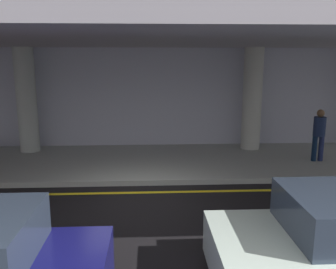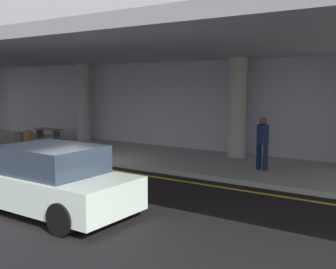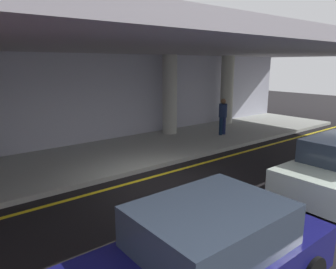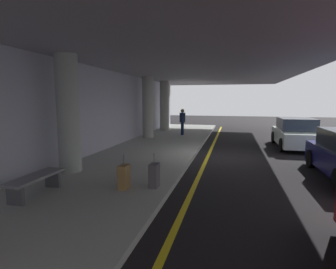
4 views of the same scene
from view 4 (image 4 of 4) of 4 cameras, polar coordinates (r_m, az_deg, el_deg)
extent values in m
plane|color=black|center=(11.60, 10.93, -4.75)|extent=(60.00, 60.00, 0.00)
cube|color=#A7AAA2|center=(12.13, -3.89, -3.74)|extent=(26.00, 4.20, 0.15)
cube|color=yellow|center=(11.63, 8.51, -4.64)|extent=(26.00, 0.14, 0.01)
cylinder|color=#A3A7A1|center=(8.88, -20.52, 4.09)|extent=(0.69, 0.69, 3.65)
cylinder|color=#ADADA3|center=(16.13, -4.32, 5.82)|extent=(0.69, 0.69, 3.65)
cylinder|color=#AAAA9B|center=(19.97, -0.76, 6.14)|extent=(0.69, 0.69, 3.65)
cube|color=#9B959D|center=(11.85, -1.67, 14.84)|extent=(28.00, 13.20, 0.30)
cube|color=#AEAFC0|center=(12.77, -13.66, 4.88)|extent=(26.00, 0.30, 3.80)
cube|color=silver|center=(15.02, 25.64, -0.46)|extent=(4.10, 1.80, 0.70)
cube|color=#2D3847|center=(15.06, 25.70, 2.04)|extent=(2.10, 1.60, 0.60)
cylinder|color=black|center=(16.22, 21.68, -0.54)|extent=(0.64, 0.22, 0.64)
cylinder|color=black|center=(16.55, 27.52, -0.71)|extent=(0.64, 0.22, 0.64)
cylinder|color=black|center=(13.58, 23.23, -2.08)|extent=(0.64, 0.22, 0.64)
cylinder|color=black|center=(13.97, 30.12, -2.23)|extent=(0.64, 0.22, 0.64)
cylinder|color=black|center=(10.93, 28.27, -4.55)|extent=(0.64, 0.22, 0.64)
cylinder|color=#0B1B36|center=(17.33, 3.02, 1.25)|extent=(0.16, 0.16, 0.82)
cylinder|color=#192148|center=(17.55, 3.16, 1.32)|extent=(0.16, 0.16, 0.82)
cylinder|color=#152140|center=(17.38, 3.11, 3.65)|extent=(0.38, 0.38, 0.62)
sphere|color=brown|center=(17.35, 3.12, 5.06)|extent=(0.24, 0.24, 0.24)
cube|color=olive|center=(7.00, -9.37, -8.93)|extent=(0.36, 0.22, 0.62)
cylinder|color=slate|center=(6.89, -9.45, -5.33)|extent=(0.02, 0.02, 0.28)
cube|color=#575157|center=(7.04, -2.98, -8.75)|extent=(0.36, 0.22, 0.62)
cylinder|color=slate|center=(6.93, -3.00, -5.17)|extent=(0.02, 0.02, 0.28)
cube|color=slate|center=(7.15, -26.49, -8.10)|extent=(1.60, 0.50, 0.06)
cube|color=#4C4C51|center=(6.78, -29.80, -11.25)|extent=(0.10, 0.40, 0.42)
cube|color=#4C4C51|center=(7.68, -23.38, -8.75)|extent=(0.10, 0.40, 0.42)
camera|label=1|loc=(14.10, 48.48, 8.95)|focal=38.75mm
camera|label=2|loc=(23.56, 36.52, 6.94)|focal=43.96mm
camera|label=3|loc=(8.92, 60.42, 10.04)|focal=33.38mm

